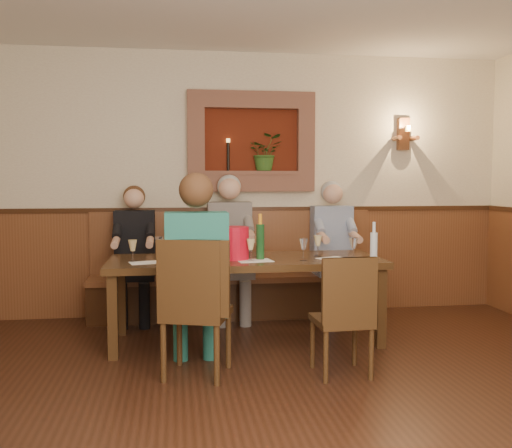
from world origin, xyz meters
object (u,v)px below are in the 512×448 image
Objects in this scene: wine_bottle_green_a at (260,241)px; water_bottle at (374,246)px; wine_bottle_green_b at (181,239)px; chair_near_right at (342,340)px; person_chair_front at (196,291)px; dining_table at (246,267)px; chair_near_left at (196,336)px; person_bench_left at (135,266)px; spittoon_bucket at (235,243)px; person_bench_mid at (230,259)px; bench at (235,286)px; person_bench_right at (333,260)px.

wine_bottle_green_a reaches higher than water_bottle.
wine_bottle_green_b is (-0.69, 0.17, 0.01)m from wine_bottle_green_a.
chair_near_right is 1.70m from wine_bottle_green_b.
person_chair_front is (-1.06, 0.20, 0.36)m from chair_near_right.
chair_near_left is (-0.47, -0.85, -0.38)m from dining_table.
person_bench_left is 4.85× the size of spittoon_bucket.
person_bench_mid reaches higher than person_bench_left.
bench is 2.16× the size of person_bench_left.
chair_near_right is (0.60, -0.98, -0.41)m from dining_table.
wine_bottle_green_b is (-0.47, 0.13, 0.03)m from spittoon_bucket.
person_bench_mid is 5.25× the size of spittoon_bucket.
wine_bottle_green_b is (-1.16, 1.05, 0.66)m from chair_near_right.
chair_near_left is 3.00× the size of water_bottle.
dining_table is at bearing -39.26° from person_bench_left.
water_bottle is (-0.00, -1.23, 0.29)m from person_bench_right.
person_bench_left is 0.93× the size of person_bench_mid.
wine_bottle_green_a is at bearing -134.91° from person_bench_right.
person_bench_right is at bearing 65.47° from chair_near_left.
wine_bottle_green_b is at bearing -154.79° from person_bench_right.
person_bench_right is 1.27m from water_bottle.
dining_table is 0.84m from person_bench_mid.
dining_table is at bearing -90.00° from bench.
person_bench_right is (1.04, 0.84, -0.08)m from dining_table.
bench is 1.08m from person_bench_right.
spittoon_bucket is at bearing -142.18° from person_bench_right.
wine_bottle_green_b reaches higher than water_bottle.
person_bench_mid is 1.66m from person_chair_front.
person_bench_mid is 1.67m from water_bottle.
chair_near_left is 2.28m from person_bench_right.
person_bench_left reaches higher than chair_near_left.
person_chair_front is at bearing -83.15° from wine_bottle_green_b.
spittoon_bucket is at bearing 82.54° from chair_near_left.
spittoon_bucket is at bearing 170.05° from wine_bottle_green_a.
water_bottle is at bearing 50.27° from chair_near_right.
chair_near_left is 1.68m from water_bottle.
chair_near_right is 0.63× the size of person_bench_right.
bench is 2.92× the size of chair_near_left.
person_chair_front is at bearing -165.90° from water_bottle.
person_bench_left is at bearing 129.52° from chair_near_right.
water_bottle is at bearing -16.46° from wine_bottle_green_b.
spittoon_bucket is 1.19m from water_bottle.
person_bench_mid is 0.93m from spittoon_bucket.
water_bottle is (1.04, -1.34, 0.56)m from bench.
person_bench_right is at bearing -0.04° from person_bench_left.
water_bottle is at bearing -90.18° from person_bench_right.
dining_table is 1.67× the size of person_bench_right.
person_bench_left reaches higher than water_bottle.
bench is 1.80m from person_chair_front.
bench is 1.79m from water_bottle.
wine_bottle_green_a is (0.58, 0.68, 0.29)m from person_chair_front.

